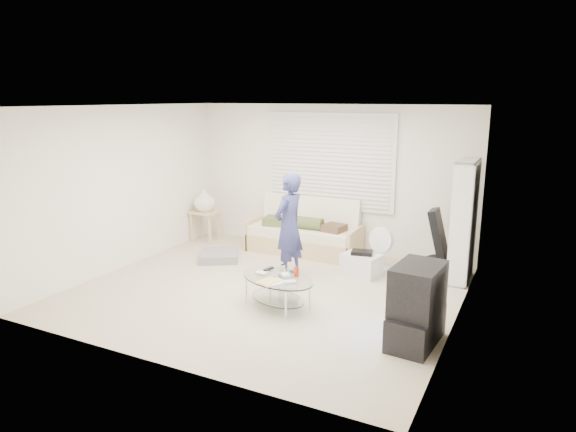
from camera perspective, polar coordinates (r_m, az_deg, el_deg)
The scene contains 13 objects.
ground at distance 7.19m, azimuth -2.38°, elevation -8.22°, with size 5.00×5.00×0.00m, color tan.
room_shell at distance 7.19m, azimuth -0.66°, elevation 5.23°, with size 5.02×4.52×2.51m.
window_blinds at distance 8.76m, azimuth 4.51°, elevation 6.07°, with size 2.32×0.08×1.62m.
futon_sofa at distance 8.81m, azimuth 1.84°, elevation -2.08°, with size 1.93×0.78×0.94m.
grey_floor_pillow at distance 8.52m, azimuth -7.66°, elevation -4.40°, with size 0.61×0.61×0.14m, color slate.
side_table at distance 9.51m, azimuth -9.25°, elevation 1.53°, with size 0.50×0.40×0.99m.
bookshelf at distance 7.73m, azimuth 18.90°, elevation -0.59°, with size 0.28×0.74×1.76m.
guitar_case at distance 7.93m, azimuth 16.45°, elevation -3.33°, with size 0.40×0.37×0.99m.
floor_fan at distance 8.02m, azimuth 10.29°, elevation -3.13°, with size 0.43×0.28×0.69m.
storage_bin at distance 7.79m, azimuth 8.18°, elevation -5.31°, with size 0.62×0.50×0.38m.
tv_unit at distance 5.74m, azimuth 14.10°, elevation -9.65°, with size 0.51×0.85×0.89m.
coffee_table at distance 6.53m, azimuth -1.14°, elevation -7.46°, with size 1.23×0.99×0.52m.
standing_person at distance 7.50m, azimuth 0.10°, elevation -1.09°, with size 0.57×0.37×1.55m, color navy.
Camera 1 is at (3.25, -5.86, 2.61)m, focal length 32.00 mm.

